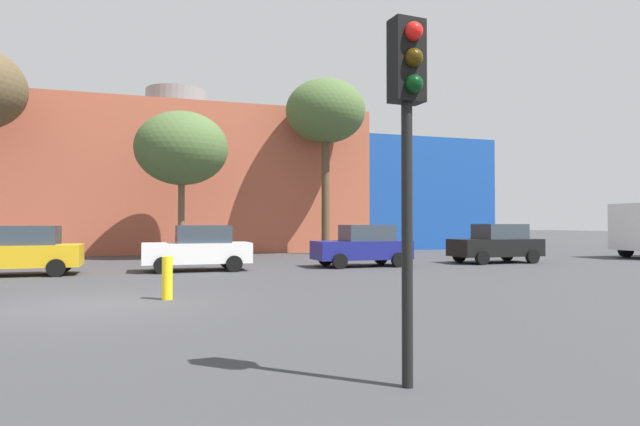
# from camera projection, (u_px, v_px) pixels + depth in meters

# --- Properties ---
(ground_plane) EXTENTS (200.00, 200.00, 0.00)m
(ground_plane) POSITION_uv_depth(u_px,v_px,m) (88.00, 305.00, 11.49)
(ground_plane) COLOR #38383A
(building_backdrop) EXTENTS (41.95, 13.26, 10.72)m
(building_backdrop) POSITION_uv_depth(u_px,v_px,m) (176.00, 188.00, 36.27)
(building_backdrop) COLOR #B2563D
(building_backdrop) RESTS_ON ground_plane
(parked_car_1) EXTENTS (3.84, 1.89, 1.67)m
(parked_car_1) POSITION_uv_depth(u_px,v_px,m) (21.00, 251.00, 17.98)
(parked_car_1) COLOR gold
(parked_car_1) RESTS_ON ground_plane
(parked_car_2) EXTENTS (3.86, 1.90, 1.67)m
(parked_car_2) POSITION_uv_depth(u_px,v_px,m) (198.00, 248.00, 19.78)
(parked_car_2) COLOR white
(parked_car_2) RESTS_ON ground_plane
(parked_car_3) EXTENTS (3.88, 1.91, 1.68)m
(parked_car_3) POSITION_uv_depth(u_px,v_px,m) (363.00, 246.00, 21.81)
(parked_car_3) COLOR navy
(parked_car_3) RESTS_ON ground_plane
(parked_car_4) EXTENTS (3.95, 1.94, 1.71)m
(parked_car_4) POSITION_uv_depth(u_px,v_px,m) (496.00, 244.00, 23.79)
(parked_car_4) COLOR black
(parked_car_4) RESTS_ON ground_plane
(traffic_light_near_right) EXTENTS (0.38, 0.37, 3.95)m
(traffic_light_near_right) POSITION_uv_depth(u_px,v_px,m) (408.00, 116.00, 5.78)
(traffic_light_near_right) COLOR black
(traffic_light_near_right) RESTS_ON ground_plane
(bare_tree_0) EXTENTS (4.54, 4.54, 9.96)m
(bare_tree_0) POSITION_uv_depth(u_px,v_px,m) (326.00, 113.00, 30.63)
(bare_tree_0) COLOR brown
(bare_tree_0) RESTS_ON ground_plane
(bare_tree_2) EXTENTS (4.49, 4.49, 7.21)m
(bare_tree_2) POSITION_uv_depth(u_px,v_px,m) (182.00, 149.00, 26.27)
(bare_tree_2) COLOR brown
(bare_tree_2) RESTS_ON ground_plane
(bollard_yellow_0) EXTENTS (0.24, 0.24, 0.99)m
(bollard_yellow_0) POSITION_uv_depth(u_px,v_px,m) (167.00, 278.00, 12.33)
(bollard_yellow_0) COLOR yellow
(bollard_yellow_0) RESTS_ON ground_plane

